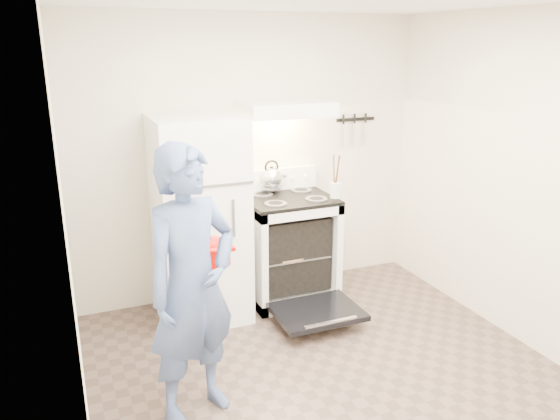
# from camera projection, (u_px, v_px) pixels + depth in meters

# --- Properties ---
(floor) EXTENTS (3.60, 3.60, 0.00)m
(floor) POSITION_uv_depth(u_px,v_px,m) (344.00, 392.00, 3.66)
(floor) COLOR brown
(floor) RESTS_ON ground
(back_wall) EXTENTS (3.20, 0.02, 2.50)m
(back_wall) POSITION_uv_depth(u_px,v_px,m) (251.00, 159.00, 4.89)
(back_wall) COLOR beige
(back_wall) RESTS_ON ground
(refrigerator) EXTENTS (0.70, 0.70, 1.70)m
(refrigerator) POSITION_uv_depth(u_px,v_px,m) (200.00, 220.00, 4.48)
(refrigerator) COLOR white
(refrigerator) RESTS_ON floor
(stove_body) EXTENTS (0.76, 0.65, 0.92)m
(stove_body) POSITION_uv_depth(u_px,v_px,m) (289.00, 250.00, 4.91)
(stove_body) COLOR white
(stove_body) RESTS_ON floor
(cooktop) EXTENTS (0.76, 0.65, 0.03)m
(cooktop) POSITION_uv_depth(u_px,v_px,m) (289.00, 199.00, 4.77)
(cooktop) COLOR black
(cooktop) RESTS_ON stove_body
(backsplash) EXTENTS (0.76, 0.07, 0.20)m
(backsplash) POSITION_uv_depth(u_px,v_px,m) (277.00, 179.00, 4.99)
(backsplash) COLOR white
(backsplash) RESTS_ON cooktop
(oven_door) EXTENTS (0.70, 0.54, 0.04)m
(oven_door) POSITION_uv_depth(u_px,v_px,m) (317.00, 312.00, 4.48)
(oven_door) COLOR black
(oven_door) RESTS_ON floor
(oven_rack) EXTENTS (0.60, 0.52, 0.01)m
(oven_rack) POSITION_uv_depth(u_px,v_px,m) (289.00, 252.00, 4.92)
(oven_rack) COLOR slate
(oven_rack) RESTS_ON stove_body
(range_hood) EXTENTS (0.76, 0.50, 0.12)m
(range_hood) POSITION_uv_depth(u_px,v_px,m) (286.00, 109.00, 4.61)
(range_hood) COLOR white
(range_hood) RESTS_ON back_wall
(knife_strip) EXTENTS (0.40, 0.02, 0.03)m
(knife_strip) POSITION_uv_depth(u_px,v_px,m) (356.00, 119.00, 5.17)
(knife_strip) COLOR black
(knife_strip) RESTS_ON back_wall
(pizza_stone) EXTENTS (0.37, 0.37, 0.02)m
(pizza_stone) POSITION_uv_depth(u_px,v_px,m) (286.00, 255.00, 4.81)
(pizza_stone) COLOR #986D4F
(pizza_stone) RESTS_ON oven_rack
(tea_kettle) EXTENTS (0.24, 0.20, 0.29)m
(tea_kettle) POSITION_uv_depth(u_px,v_px,m) (272.00, 176.00, 4.89)
(tea_kettle) COLOR silver
(tea_kettle) RESTS_ON cooktop
(utensil_jar) EXTENTS (0.09, 0.09, 0.13)m
(utensil_jar) POSITION_uv_depth(u_px,v_px,m) (336.00, 190.00, 4.63)
(utensil_jar) COLOR silver
(utensil_jar) RESTS_ON cooktop
(person) EXTENTS (0.74, 0.63, 1.72)m
(person) POSITION_uv_depth(u_px,v_px,m) (192.00, 287.00, 3.22)
(person) COLOR navy
(person) RESTS_ON floor
(dutch_oven) EXTENTS (0.36, 0.29, 0.23)m
(dutch_oven) POSITION_uv_depth(u_px,v_px,m) (209.00, 254.00, 3.64)
(dutch_oven) COLOR #CC0500
(dutch_oven) RESTS_ON person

